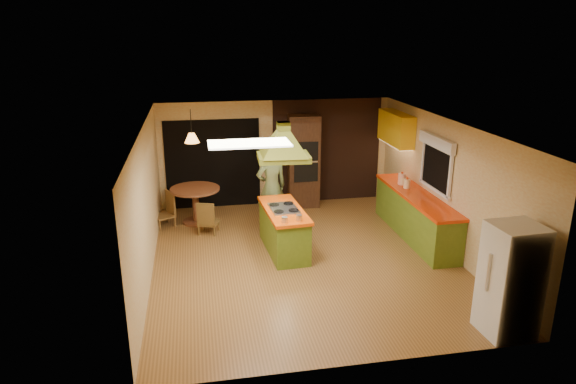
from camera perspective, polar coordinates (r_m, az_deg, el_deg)
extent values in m
plane|color=olive|center=(9.68, 1.76, -7.30)|extent=(6.50, 6.50, 0.00)
plane|color=beige|center=(12.30, -1.36, 4.38)|extent=(5.50, 0.00, 5.50)
plane|color=beige|center=(6.32, 8.14, -9.28)|extent=(5.50, 0.00, 5.50)
plane|color=beige|center=(9.07, -15.41, -1.21)|extent=(0.00, 6.50, 6.50)
plane|color=beige|center=(10.14, 17.21, 0.63)|extent=(0.00, 6.50, 6.50)
plane|color=silver|center=(8.91, 1.91, 7.41)|extent=(6.50, 6.50, 0.00)
cube|color=#381E14|center=(12.53, 4.32, 4.58)|extent=(2.64, 0.03, 2.50)
cube|color=black|center=(12.19, -8.33, 3.10)|extent=(2.20, 0.03, 2.10)
cube|color=olive|center=(10.78, 13.96, -2.68)|extent=(0.58, 3.00, 0.86)
cube|color=#E53807|center=(10.63, 14.14, -0.36)|extent=(0.62, 3.05, 0.06)
cube|color=yellow|center=(11.84, 11.91, 6.94)|extent=(0.34, 1.40, 0.70)
cube|color=black|center=(10.39, 16.22, 2.85)|extent=(0.03, 1.16, 0.96)
cube|color=white|center=(10.26, 16.19, 5.37)|extent=(0.10, 1.35, 0.22)
cube|color=white|center=(7.58, -4.33, 5.40)|extent=(1.20, 0.60, 0.03)
cube|color=olive|center=(9.81, -0.47, -4.39)|extent=(0.73, 1.67, 0.80)
cube|color=#F15008|center=(9.66, -0.48, -2.03)|extent=(0.79, 1.75, 0.06)
cube|color=silver|center=(9.65, -0.48, -1.82)|extent=(0.54, 0.75, 0.02)
cube|color=olive|center=(9.36, -0.49, 3.86)|extent=(0.97, 0.72, 0.11)
pyramid|color=olive|center=(9.25, -0.50, 6.88)|extent=(0.97, 0.72, 0.45)
cube|color=olive|center=(9.24, -0.50, 7.34)|extent=(0.22, 0.22, 0.14)
imported|color=#525E32|center=(10.75, -1.85, 0.55)|extent=(0.76, 0.60, 1.84)
cube|color=white|center=(7.75, 23.50, -8.98)|extent=(0.69, 0.66, 1.62)
cube|color=#452716|center=(12.16, 1.72, 3.47)|extent=(0.76, 0.63, 2.19)
cube|color=black|center=(11.80, 2.04, 4.52)|extent=(0.56, 0.06, 0.45)
cube|color=black|center=(11.92, 2.02, 2.18)|extent=(0.56, 0.06, 0.45)
cylinder|color=brown|center=(11.27, -10.31, 0.32)|extent=(1.07, 1.07, 0.05)
cylinder|color=brown|center=(11.39, -10.21, -1.48)|extent=(0.14, 0.14, 0.75)
cylinder|color=brown|center=(11.51, -10.11, -3.24)|extent=(0.60, 0.60, 0.05)
cone|color=#FF9E3F|center=(10.99, -10.64, 5.93)|extent=(0.36, 0.36, 0.20)
cylinder|color=#FFE5CD|center=(11.17, 12.53, 1.43)|extent=(0.19, 0.19, 0.23)
cylinder|color=#FFF4CD|center=(10.93, 13.07, 0.91)|extent=(0.15, 0.15, 0.19)
cylinder|color=#FAEFC9|center=(11.15, 12.59, 1.18)|extent=(0.14, 0.14, 0.15)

